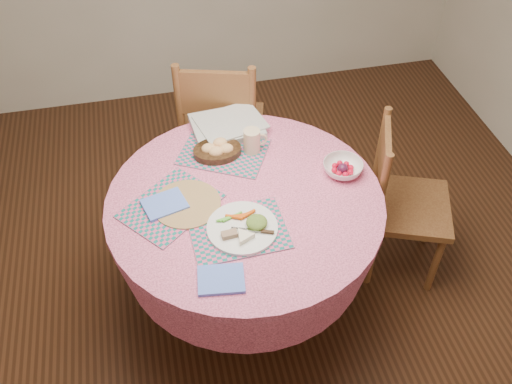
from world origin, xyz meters
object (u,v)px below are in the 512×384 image
(latte_mug, at_px, (252,141))
(fruit_bowl, at_px, (343,168))
(dinner_plate, at_px, (244,227))
(chair_right, at_px, (401,200))
(bread_bowl, at_px, (217,150))
(dining_table, at_px, (246,228))
(chair_back, at_px, (220,126))
(wicker_trivet, at_px, (187,204))

(latte_mug, height_order, fruit_bowl, latte_mug)
(dinner_plate, height_order, fruit_bowl, same)
(chair_right, bearing_deg, bread_bowl, 96.50)
(dining_table, xyz_separation_m, fruit_bowl, (0.48, 0.07, 0.22))
(dinner_plate, bearing_deg, chair_back, 86.12)
(latte_mug, relative_size, fruit_bowl, 0.50)
(chair_back, bearing_deg, chair_right, 153.39)
(latte_mug, bearing_deg, dining_table, -108.20)
(dining_table, bearing_deg, chair_right, 5.98)
(dining_table, relative_size, fruit_bowl, 5.24)
(dinner_plate, bearing_deg, dining_table, 77.01)
(chair_right, relative_size, fruit_bowl, 3.84)
(chair_back, bearing_deg, dinner_plate, 102.04)
(fruit_bowl, bearing_deg, dining_table, -171.83)
(bread_bowl, bearing_deg, fruit_bowl, -24.67)
(dinner_plate, height_order, bread_bowl, bread_bowl)
(dinner_plate, bearing_deg, bread_bowl, 92.84)
(chair_back, distance_m, latte_mug, 0.59)
(chair_back, distance_m, wicker_trivet, 0.88)
(bread_bowl, distance_m, latte_mug, 0.17)
(dining_table, xyz_separation_m, bread_bowl, (-0.07, 0.32, 0.23))
(chair_back, bearing_deg, dining_table, 104.12)
(wicker_trivet, bearing_deg, fruit_bowl, 4.05)
(dinner_plate, distance_m, fruit_bowl, 0.58)
(dining_table, xyz_separation_m, dinner_plate, (-0.04, -0.18, 0.22))
(dining_table, relative_size, bread_bowl, 5.39)
(chair_back, xyz_separation_m, dinner_plate, (-0.07, -1.01, 0.24))
(chair_back, relative_size, wicker_trivet, 3.36)
(chair_right, height_order, fruit_bowl, chair_right)
(dining_table, bearing_deg, wicker_trivet, 176.34)
(dining_table, height_order, wicker_trivet, wicker_trivet)
(dining_table, bearing_deg, bread_bowl, 101.98)
(dining_table, distance_m, dinner_plate, 0.29)
(chair_right, bearing_deg, fruit_bowl, 113.94)
(bread_bowl, distance_m, fruit_bowl, 0.60)
(dinner_plate, height_order, latte_mug, latte_mug)
(dinner_plate, xyz_separation_m, fruit_bowl, (0.52, 0.25, 0.01))
(chair_right, bearing_deg, latte_mug, 93.96)
(chair_back, height_order, latte_mug, chair_back)
(bread_bowl, relative_size, latte_mug, 1.93)
(chair_right, height_order, latte_mug, chair_right)
(chair_back, xyz_separation_m, fruit_bowl, (0.45, -0.75, 0.25))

